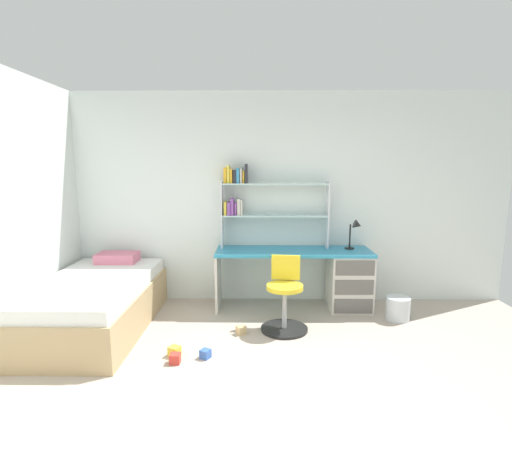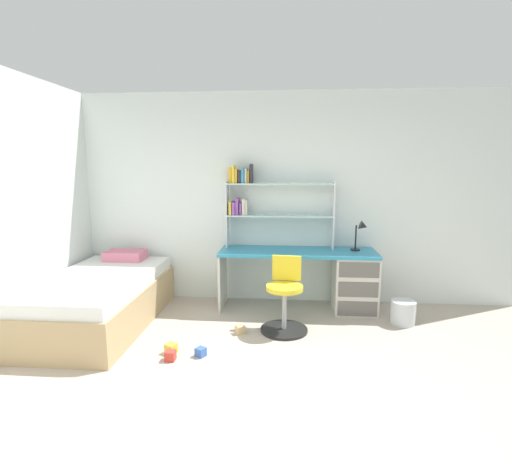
# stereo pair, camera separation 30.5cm
# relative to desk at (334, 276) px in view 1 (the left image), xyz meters

# --- Properties ---
(ground_plane) EXTENTS (6.15, 6.07, 0.02)m
(ground_plane) POSITION_rel_desk_xyz_m (-0.77, -2.22, -0.43)
(ground_plane) COLOR #B2A393
(room_shell) EXTENTS (6.15, 6.07, 2.73)m
(room_shell) POSITION_rel_desk_xyz_m (-2.07, -0.92, 0.94)
(room_shell) COLOR silver
(room_shell) RESTS_ON ground_plane
(desk) EXTENTS (1.94, 0.59, 0.75)m
(desk) POSITION_rel_desk_xyz_m (0.00, 0.00, 0.00)
(desk) COLOR teal
(desk) RESTS_ON ground_plane
(bookshelf_hutch) EXTENTS (1.37, 0.22, 1.07)m
(bookshelf_hutch) POSITION_rel_desk_xyz_m (-0.97, 0.18, 0.96)
(bookshelf_hutch) COLOR silver
(bookshelf_hutch) RESTS_ON desk
(desk_lamp) EXTENTS (0.20, 0.17, 0.38)m
(desk_lamp) POSITION_rel_desk_xyz_m (0.26, 0.04, 0.59)
(desk_lamp) COLOR black
(desk_lamp) RESTS_ON desk
(swivel_chair) EXTENTS (0.52, 0.52, 0.81)m
(swivel_chair) POSITION_rel_desk_xyz_m (-0.67, -0.69, -0.10)
(swivel_chair) COLOR black
(swivel_chair) RESTS_ON ground_plane
(bed_platform) EXTENTS (1.12, 2.02, 0.70)m
(bed_platform) POSITION_rel_desk_xyz_m (-2.77, -0.70, -0.13)
(bed_platform) COLOR tan
(bed_platform) RESTS_ON ground_plane
(waste_bin) EXTENTS (0.28, 0.28, 0.27)m
(waste_bin) POSITION_rel_desk_xyz_m (0.69, -0.39, -0.29)
(waste_bin) COLOR silver
(waste_bin) RESTS_ON ground_plane
(toy_block_blue_0) EXTENTS (0.12, 0.12, 0.09)m
(toy_block_blue_0) POSITION_rel_desk_xyz_m (-1.46, -1.38, -0.38)
(toy_block_blue_0) COLOR #3860B7
(toy_block_blue_0) RESTS_ON ground_plane
(toy_block_natural_1) EXTENTS (0.12, 0.12, 0.09)m
(toy_block_natural_1) POSITION_rel_desk_xyz_m (-1.14, -0.83, -0.38)
(toy_block_natural_1) COLOR tan
(toy_block_natural_1) RESTS_ON ground_plane
(toy_block_red_2) EXTENTS (0.09, 0.09, 0.09)m
(toy_block_red_2) POSITION_rel_desk_xyz_m (-1.72, -1.48, -0.38)
(toy_block_red_2) COLOR red
(toy_block_red_2) RESTS_ON ground_plane
(toy_block_yellow_3) EXTENTS (0.13, 0.13, 0.10)m
(toy_block_yellow_3) POSITION_rel_desk_xyz_m (-1.76, -1.34, -0.37)
(toy_block_yellow_3) COLOR gold
(toy_block_yellow_3) RESTS_ON ground_plane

